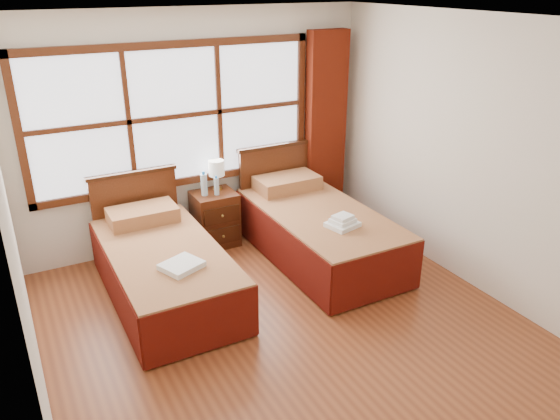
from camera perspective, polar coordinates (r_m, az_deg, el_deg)
floor at (r=4.87m, az=1.70°, el=-13.03°), size 4.50×4.50×0.00m
ceiling at (r=3.93m, az=2.17°, el=19.15°), size 4.50×4.50×0.00m
wall_back at (r=6.18m, az=-8.64°, el=8.20°), size 4.00×0.00×4.00m
wall_left at (r=3.74m, az=-25.78°, el=-4.25°), size 0.00×4.50×4.50m
wall_right at (r=5.46m, az=20.51°, el=4.93°), size 0.00×4.50×4.50m
window at (r=6.02m, az=-10.89°, el=9.61°), size 3.16×0.06×1.56m
curtain at (r=6.78m, az=4.78°, el=8.59°), size 0.50×0.16×2.30m
bed_left at (r=5.40m, az=-12.07°, el=-5.86°), size 1.02×2.04×0.99m
bed_right at (r=6.01m, az=3.86°, el=-2.03°), size 1.07×2.09×1.04m
nightstand at (r=6.30m, az=-6.79°, el=-0.91°), size 0.47×0.47×0.63m
towels_left at (r=4.87m, az=-10.24°, el=-5.72°), size 0.41×0.39×0.05m
towels_right at (r=5.51m, az=6.56°, el=-1.27°), size 0.35×0.32×0.12m
lamp at (r=6.21m, az=-6.66°, el=4.28°), size 0.18×0.18×0.35m
bottle_near at (r=6.09m, az=-7.94°, el=2.67°), size 0.07×0.07×0.28m
bottle_far at (r=6.10m, az=-6.65°, el=2.49°), size 0.06×0.06×0.22m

